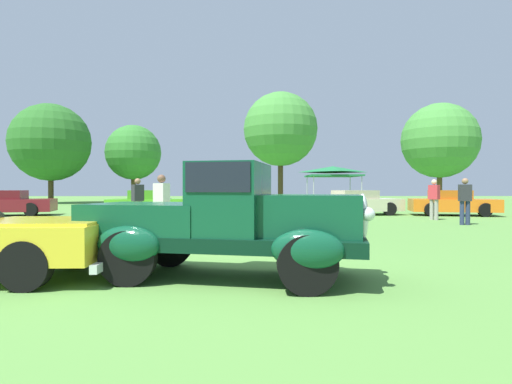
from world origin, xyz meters
TOP-DOWN VIEW (x-y plane):
  - ground_plane at (0.00, 0.00)m, footprint 120.00×120.00m
  - feature_pickup_truck at (0.01, -0.26)m, footprint 4.33×2.47m
  - show_car_burgundy at (-11.34, 13.40)m, footprint 4.37×2.59m
  - show_car_lime at (-4.54, 13.81)m, footprint 4.54×2.65m
  - show_car_cream at (5.61, 13.64)m, footprint 4.53×2.76m
  - show_car_orange at (10.12, 13.29)m, footprint 4.17×2.45m
  - spectator_near_truck at (-3.78, 8.72)m, footprint 0.45×0.46m
  - spectator_between_cars at (-1.99, 4.48)m, footprint 0.46×0.43m
  - spectator_by_row at (8.11, 8.32)m, footprint 0.42×0.27m
  - spectator_far_side at (8.00, 10.57)m, footprint 0.43×0.46m
  - canopy_tent_left_field at (5.59, 19.54)m, footprint 3.22×3.22m
  - treeline_far_left at (-16.87, 29.11)m, footprint 6.64×6.64m
  - treeline_mid_left at (-10.95, 33.21)m, footprint 5.26×5.26m
  - treeline_center at (2.87, 27.95)m, footprint 6.19×6.19m
  - treeline_mid_right at (16.82, 29.07)m, footprint 6.49×6.49m

SIDE VIEW (x-z plane):
  - ground_plane at x=0.00m, z-range 0.00..0.00m
  - show_car_orange at x=10.12m, z-range -0.01..1.21m
  - show_car_burgundy at x=-11.34m, z-range -0.01..1.21m
  - show_car_cream at x=5.61m, z-range -0.01..1.21m
  - show_car_lime at x=-4.54m, z-range -0.01..1.21m
  - feature_pickup_truck at x=0.01m, z-range 0.01..1.71m
  - spectator_near_truck at x=-3.78m, z-range 0.07..1.76m
  - spectator_between_cars at x=-1.99m, z-range 0.07..1.76m
  - spectator_by_row at x=8.11m, z-range 0.07..1.76m
  - spectator_far_side at x=8.00m, z-range 0.07..1.76m
  - canopy_tent_left_field at x=5.59m, z-range 1.07..3.78m
  - treeline_mid_left at x=-10.95m, z-range 1.05..8.43m
  - treeline_far_left at x=-16.87m, z-range 0.96..9.53m
  - treeline_mid_right at x=16.82m, z-range 1.09..9.79m
  - treeline_center at x=2.87m, z-range 1.57..10.91m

